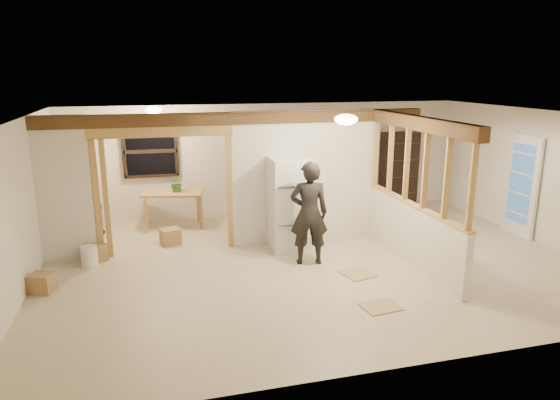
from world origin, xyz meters
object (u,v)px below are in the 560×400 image
object	(u,v)px
bookshelf	(399,170)
shop_vac	(92,220)
woman	(309,213)
refrigerator	(289,204)
work_table	(173,210)

from	to	relation	value
bookshelf	shop_vac	bearing A→B (deg)	-176.45
woman	shop_vac	size ratio (longest dim) A/B	2.90
shop_vac	woman	bearing A→B (deg)	-34.79
refrigerator	woman	distance (m)	0.80
refrigerator	bookshelf	xyz separation A→B (m)	(3.37, 2.23, 0.05)
refrigerator	bookshelf	world-z (taller)	bookshelf
woman	work_table	xyz separation A→B (m)	(-2.12, 2.66, -0.50)
work_table	woman	bearing A→B (deg)	-39.43
work_table	bookshelf	distance (m)	5.41
refrigerator	shop_vac	size ratio (longest dim) A/B	2.78
refrigerator	shop_vac	world-z (taller)	refrigerator
work_table	refrigerator	bearing A→B (deg)	-30.90
refrigerator	woman	size ratio (longest dim) A/B	0.96
woman	shop_vac	world-z (taller)	woman
refrigerator	bookshelf	size ratio (longest dim) A/B	0.94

